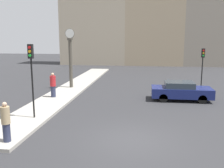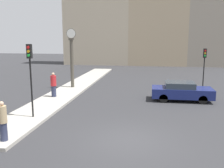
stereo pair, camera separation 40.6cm
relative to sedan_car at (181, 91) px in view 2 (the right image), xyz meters
name	(u,v)px [view 2 (the right image)]	position (x,y,z in m)	size (l,w,h in m)	color
ground_plane	(128,140)	(-3.15, -7.77, -0.70)	(120.00, 120.00, 0.00)	#2D2D30
sidewalk_corner	(75,87)	(-9.07, 3.51, -0.62)	(2.50, 26.56, 0.16)	#A39E93
building_row	(142,14)	(-4.03, 25.15, 7.86)	(27.94, 5.00, 19.69)	#B7A88E
sedan_car	(181,91)	(0.00, 0.00, 0.00)	(4.29, 1.86, 1.37)	navy
traffic_light_near	(30,66)	(-8.63, -5.77, 2.32)	(0.26, 0.24, 4.01)	black
traffic_light_far	(204,61)	(2.19, 3.68, 1.91)	(0.26, 0.24, 3.63)	black
street_clock	(72,59)	(-9.15, 2.92, 2.02)	(0.84, 0.39, 5.14)	#4C473D
pedestrian_red_top	(54,85)	(-9.36, -0.93, 0.36)	(0.41, 0.41, 1.82)	#2D334C
pedestrian_tan_coat	(3,121)	(-8.32, -9.04, 0.32)	(0.37, 0.37, 1.72)	#2D334C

